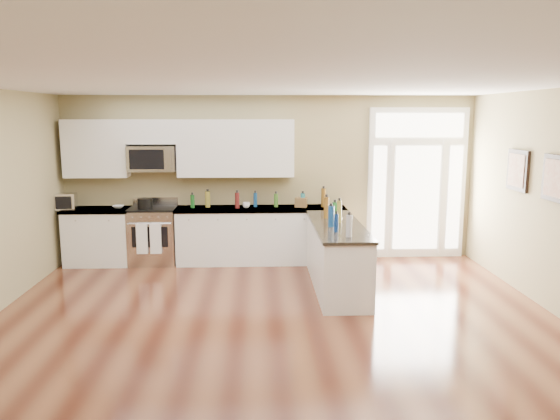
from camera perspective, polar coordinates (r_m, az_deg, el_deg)
The scene contains 20 objects.
ground at distance 5.88m, azimuth -0.15°, elevation -14.91°, with size 8.00×8.00×0.00m, color #481F14.
room_shell at distance 5.40m, azimuth -0.16°, elevation 1.81°, with size 8.00×8.00×8.00m.
back_cabinet_left at distance 9.63m, azimuth -18.37°, elevation -2.80°, with size 1.10×0.66×0.94m.
back_cabinet_right at distance 9.25m, azimuth -1.98°, elevation -2.81°, with size 2.85×0.66×0.94m.
peninsula_cabinet at distance 7.93m, azimuth 5.95°, elevation -5.04°, with size 0.69×2.32×0.94m.
upper_cabinet_left at distance 9.57m, azimuth -18.68°, elevation 6.11°, with size 1.04×0.33×0.95m, color white.
upper_cabinet_right at distance 9.20m, azimuth -4.64°, elevation 6.46°, with size 1.94×0.33×0.95m, color white.
upper_cabinet_short at distance 9.34m, azimuth -13.24°, elevation 7.97°, with size 0.82×0.33×0.40m, color white.
microwave at distance 9.33m, azimuth -13.18°, elevation 5.26°, with size 0.78×0.41×0.42m.
entry_door at distance 9.76m, azimuth 14.09°, elevation 2.72°, with size 1.70×0.10×2.60m.
wall_art_near at distance 8.42m, azimuth 23.58°, elevation 3.82°, with size 0.05×0.58×0.58m.
wall_art_far at distance 7.54m, azimuth 26.86°, elevation 2.97°, with size 0.05×0.58×0.58m.
kitchen_range at distance 9.41m, azimuth -13.08°, elevation -2.59°, with size 0.77×0.69×1.08m.
stockpot at distance 9.22m, azimuth -13.93°, elevation 0.70°, with size 0.24×0.24×0.19m, color black.
toaster_oven at distance 9.59m, azimuth -21.45°, elevation 0.84°, with size 0.32×0.25×0.27m, color silver.
cardboard_box at distance 9.20m, azimuth 2.21°, elevation 0.81°, with size 0.20×0.14×0.16m, color brown.
bowl_left at distance 9.49m, azimuth -16.54°, elevation 0.33°, with size 0.18×0.18×0.04m, color white.
bowl_peninsula at distance 7.98m, azimuth 5.91°, elevation -1.00°, with size 0.18×0.18×0.06m, color white.
cup_counter at distance 9.12m, azimuth -3.55°, elevation 0.51°, with size 0.12×0.12×0.10m, color white.
counter_bottles at distance 8.45m, azimuth 1.52°, elevation 0.38°, with size 2.37×2.45×0.32m.
Camera 1 is at (-0.20, -5.34, 2.46)m, focal length 35.00 mm.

